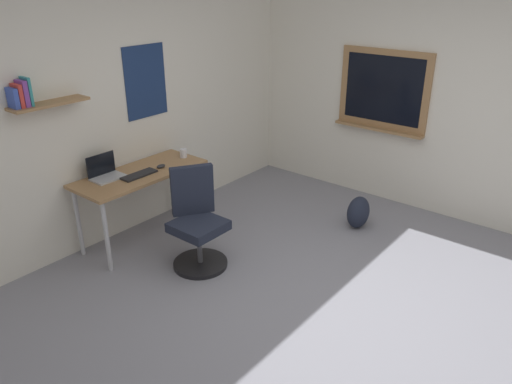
% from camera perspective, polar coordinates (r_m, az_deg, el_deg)
% --- Properties ---
extents(ground_plane, '(5.20, 5.20, 0.00)m').
position_cam_1_polar(ground_plane, '(4.29, 7.37, -13.17)').
color(ground_plane, gray).
rests_on(ground_plane, ground).
extents(wall_back, '(5.00, 0.30, 2.60)m').
position_cam_1_polar(wall_back, '(5.27, -15.25, 9.13)').
color(wall_back, silver).
rests_on(wall_back, ground).
extents(wall_right, '(0.22, 5.00, 2.60)m').
position_cam_1_polar(wall_right, '(5.84, 20.96, 9.76)').
color(wall_right, silver).
rests_on(wall_right, ground).
extents(desk, '(1.35, 0.57, 0.75)m').
position_cam_1_polar(desk, '(5.12, -13.16, 1.38)').
color(desk, '#997047').
rests_on(desk, ground).
extents(office_chair, '(0.55, 0.57, 0.95)m').
position_cam_1_polar(office_chair, '(4.69, -6.82, -3.79)').
color(office_chair, black).
rests_on(office_chair, ground).
extents(laptop, '(0.31, 0.21, 0.23)m').
position_cam_1_polar(laptop, '(5.01, -17.01, 2.18)').
color(laptop, '#ADAFB5').
rests_on(laptop, desk).
extents(keyboard, '(0.37, 0.13, 0.02)m').
position_cam_1_polar(keyboard, '(4.99, -13.34, 1.96)').
color(keyboard, black).
rests_on(keyboard, desk).
extents(computer_mouse, '(0.10, 0.06, 0.03)m').
position_cam_1_polar(computer_mouse, '(5.15, -10.93, 2.95)').
color(computer_mouse, '#262628').
rests_on(computer_mouse, desk).
extents(coffee_mug, '(0.08, 0.08, 0.09)m').
position_cam_1_polar(coffee_mug, '(5.40, -8.38, 4.45)').
color(coffee_mug, silver).
rests_on(coffee_mug, desk).
extents(backpack, '(0.32, 0.22, 0.36)m').
position_cam_1_polar(backpack, '(5.53, 11.72, -2.30)').
color(backpack, '#1E2333').
rests_on(backpack, ground).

